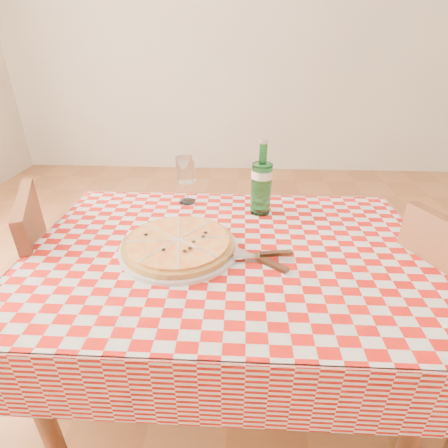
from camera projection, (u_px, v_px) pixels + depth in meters
The scene contains 7 objects.
dining_table at pixel (229, 274), 1.18m from camera, with size 1.20×0.80×0.75m.
tablecloth at pixel (229, 250), 1.14m from camera, with size 1.30×0.90×0.01m, color #AA100A.
chair_far at pixel (20, 291), 1.35m from camera, with size 0.53×0.53×0.88m.
pizza_plate at pixel (179, 243), 1.12m from camera, with size 0.38×0.38×0.05m, color gold, non-canonical shape.
water_bottle at pixel (262, 178), 1.31m from camera, with size 0.08×0.08×0.29m, color #19642B, non-canonical shape.
wine_glass at pixel (186, 180), 1.42m from camera, with size 0.08×0.08×0.19m, color white, non-canonical shape.
cutlery at pixel (259, 256), 1.07m from camera, with size 0.26×0.22×0.03m, color silver, non-canonical shape.
Camera 1 is at (0.03, -0.96, 1.37)m, focal length 28.00 mm.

